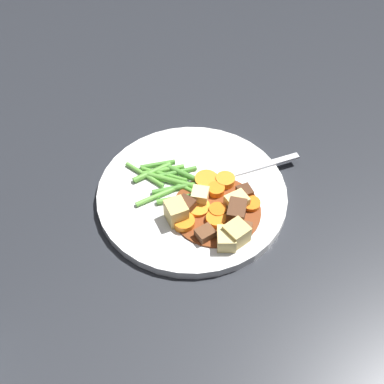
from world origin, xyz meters
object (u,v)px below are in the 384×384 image
(meat_chunk_0, at_px, (205,234))
(meat_chunk_4, at_px, (245,192))
(potato_chunk_2, at_px, (226,239))
(carrot_slice_0, at_px, (216,190))
(carrot_slice_2, at_px, (251,204))
(potato_chunk_0, at_px, (200,196))
(dinner_plate, at_px, (192,195))
(carrot_slice_7, at_px, (225,181))
(potato_chunk_3, at_px, (237,234))
(meat_chunk_3, at_px, (237,212))
(meat_chunk_1, at_px, (243,230))
(carrot_slice_5, at_px, (216,219))
(fork, at_px, (243,171))
(carrot_slice_4, at_px, (218,211))
(potato_chunk_4, at_px, (237,202))
(carrot_slice_1, at_px, (184,223))
(meat_chunk_2, at_px, (185,207))
(potato_chunk_1, at_px, (176,212))
(carrot_slice_3, at_px, (199,208))
(carrot_slice_6, at_px, (206,181))

(meat_chunk_0, height_order, meat_chunk_4, same)
(potato_chunk_2, bearing_deg, carrot_slice_0, 127.48)
(carrot_slice_2, distance_m, potato_chunk_0, 0.07)
(dinner_plate, xyz_separation_m, carrot_slice_7, (0.03, 0.04, 0.01))
(potato_chunk_3, height_order, meat_chunk_3, potato_chunk_3)
(carrot_slice_7, relative_size, meat_chunk_1, 1.30)
(carrot_slice_2, height_order, carrot_slice_5, same)
(meat_chunk_1, relative_size, fork, 0.15)
(carrot_slice_4, xyz_separation_m, carrot_slice_5, (0.01, -0.01, -0.00))
(carrot_slice_0, height_order, potato_chunk_4, potato_chunk_4)
(carrot_slice_1, bearing_deg, meat_chunk_3, 40.69)
(meat_chunk_4, bearing_deg, carrot_slice_0, -156.74)
(carrot_slice_1, xyz_separation_m, potato_chunk_0, (-0.00, 0.05, 0.01))
(carrot_slice_7, height_order, meat_chunk_2, meat_chunk_2)
(carrot_slice_4, xyz_separation_m, meat_chunk_2, (-0.04, -0.02, 0.00))
(carrot_slice_0, xyz_separation_m, meat_chunk_1, (0.07, -0.04, 0.00))
(meat_chunk_1, bearing_deg, potato_chunk_3, -102.47)
(carrot_slice_7, distance_m, potato_chunk_2, 0.11)
(potato_chunk_2, bearing_deg, carrot_slice_2, 90.09)
(carrot_slice_0, relative_size, meat_chunk_0, 1.04)
(potato_chunk_3, bearing_deg, carrot_slice_0, 137.07)
(potato_chunk_4, bearing_deg, dinner_plate, -174.31)
(potato_chunk_1, xyz_separation_m, fork, (0.04, 0.13, -0.01))
(carrot_slice_3, relative_size, carrot_slice_4, 1.36)
(carrot_slice_1, bearing_deg, carrot_slice_2, 49.87)
(meat_chunk_2, bearing_deg, meat_chunk_0, -28.33)
(carrot_slice_0, height_order, carrot_slice_6, carrot_slice_0)
(meat_chunk_1, height_order, meat_chunk_3, meat_chunk_3)
(carrot_slice_5, distance_m, carrot_slice_7, 0.07)
(carrot_slice_5, distance_m, carrot_slice_6, 0.07)
(dinner_plate, height_order, meat_chunk_4, meat_chunk_4)
(carrot_slice_4, xyz_separation_m, potato_chunk_3, (0.04, -0.03, 0.01))
(fork, bearing_deg, dinner_plate, -122.32)
(meat_chunk_0, height_order, meat_chunk_3, meat_chunk_3)
(carrot_slice_3, xyz_separation_m, potato_chunk_2, (0.06, -0.03, 0.01))
(potato_chunk_1, height_order, meat_chunk_2, potato_chunk_1)
(carrot_slice_5, relative_size, meat_chunk_1, 1.33)
(carrot_slice_5, distance_m, potato_chunk_2, 0.04)
(potato_chunk_0, xyz_separation_m, potato_chunk_4, (0.05, 0.02, -0.00))
(potato_chunk_1, bearing_deg, carrot_slice_3, 59.17)
(carrot_slice_4, distance_m, potato_chunk_0, 0.03)
(carrot_slice_1, relative_size, carrot_slice_4, 1.23)
(carrot_slice_3, bearing_deg, carrot_slice_4, 14.13)
(carrot_slice_2, bearing_deg, meat_chunk_3, -106.63)
(carrot_slice_7, xyz_separation_m, fork, (0.01, 0.03, -0.01))
(carrot_slice_3, distance_m, carrot_slice_7, 0.06)
(dinner_plate, relative_size, potato_chunk_3, 9.61)
(carrot_slice_0, xyz_separation_m, potato_chunk_1, (-0.03, -0.07, 0.01))
(potato_chunk_1, distance_m, fork, 0.13)
(carrot_slice_1, height_order, meat_chunk_0, meat_chunk_0)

